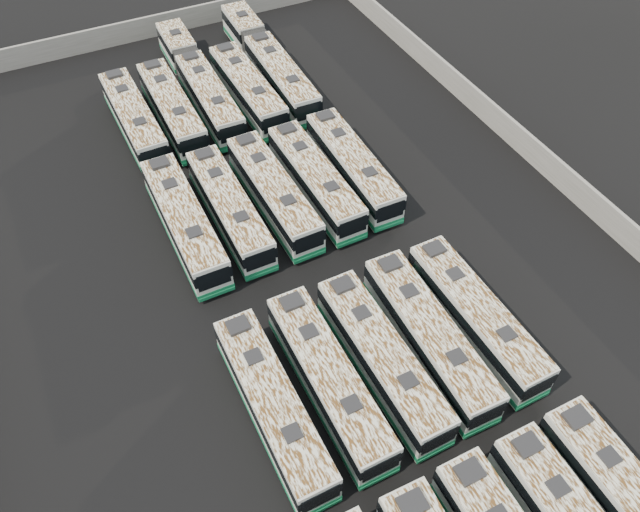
{
  "coord_description": "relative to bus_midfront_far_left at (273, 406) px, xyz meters",
  "views": [
    {
      "loc": [
        -10.71,
        -24.8,
        32.96
      ],
      "look_at": [
        1.68,
        0.19,
        1.6
      ],
      "focal_mm": 35.0,
      "sensor_mm": 36.0,
      "label": 1
    }
  ],
  "objects": [
    {
      "name": "ground",
      "position": [
        5.61,
        8.7,
        -1.69
      ],
      "size": [
        140.0,
        140.0,
        0.0
      ],
      "primitive_type": "plane",
      "color": "black",
      "rests_on": "ground"
    },
    {
      "name": "perimeter_wall",
      "position": [
        5.61,
        8.7,
        -0.59
      ],
      "size": [
        45.2,
        73.2,
        2.2
      ],
      "color": "slate",
      "rests_on": "ground"
    },
    {
      "name": "bus_midfront_far_left",
      "position": [
        0.0,
        0.0,
        0.0
      ],
      "size": [
        2.55,
        11.76,
        3.31
      ],
      "rotation": [
        0.0,
        0.0,
        0.01
      ],
      "color": "#BBBDB6",
      "rests_on": "ground"
    },
    {
      "name": "bus_midfront_left",
      "position": [
        3.5,
        0.1,
        0.02
      ],
      "size": [
        2.53,
        11.89,
        3.35
      ],
      "rotation": [
        0.0,
        0.0,
        0.0
      ],
      "color": "#BBBDB6",
      "rests_on": "ground"
    },
    {
      "name": "bus_midfront_center",
      "position": [
        6.91,
        -0.03,
        0.0
      ],
      "size": [
        2.65,
        11.82,
        3.32
      ],
      "rotation": [
        0.0,
        0.0,
        0.01
      ],
      "color": "#BBBDB6",
      "rests_on": "ground"
    },
    {
      "name": "bus_midfront_right",
      "position": [
        10.22,
        0.06,
        0.03
      ],
      "size": [
        2.79,
        12.01,
        3.37
      ],
      "rotation": [
        0.0,
        0.0,
        -0.02
      ],
      "color": "#BBBDB6",
      "rests_on": "ground"
    },
    {
      "name": "bus_midfront_far_right",
      "position": [
        13.66,
        0.05,
        -0.01
      ],
      "size": [
        2.65,
        11.71,
        3.29
      ],
      "rotation": [
        0.0,
        0.0,
        0.02
      ],
      "color": "#BBBDB6",
      "rests_on": "ground"
    },
    {
      "name": "bus_midback_far_left",
      "position": [
        0.09,
        15.85,
        0.07
      ],
      "size": [
        2.61,
        12.26,
        3.45
      ],
      "rotation": [
        0.0,
        0.0,
        0.0
      ],
      "color": "#BBBDB6",
      "rests_on": "ground"
    },
    {
      "name": "bus_midback_left",
      "position": [
        3.46,
        15.84,
        -0.01
      ],
      "size": [
        2.49,
        11.68,
        3.29
      ],
      "rotation": [
        0.0,
        0.0,
        0.0
      ],
      "color": "#BBBDB6",
      "rests_on": "ground"
    },
    {
      "name": "bus_midback_center",
      "position": [
        6.95,
        15.91,
        0.02
      ],
      "size": [
        2.72,
        11.92,
        3.35
      ],
      "rotation": [
        0.0,
        0.0,
        0.02
      ],
      "color": "#BBBDB6",
      "rests_on": "ground"
    },
    {
      "name": "bus_midback_right",
      "position": [
        10.33,
        15.84,
        0.0
      ],
      "size": [
        2.64,
        11.79,
        3.31
      ],
      "rotation": [
        0.0,
        0.0,
        0.01
      ],
      "color": "#BBBDB6",
      "rests_on": "ground"
    },
    {
      "name": "bus_midback_far_right",
      "position": [
        13.63,
        16.0,
        0.01
      ],
      "size": [
        2.72,
        11.84,
        3.32
      ],
      "rotation": [
        0.0,
        0.0,
        -0.02
      ],
      "color": "#BBBDB6",
      "rests_on": "ground"
    },
    {
      "name": "bus_back_far_left",
      "position": [
        0.13,
        29.41,
        0.02
      ],
      "size": [
        2.74,
        11.92,
        3.35
      ],
      "rotation": [
        0.0,
        0.0,
        0.02
      ],
      "color": "#BBBDB6",
      "rests_on": "ground"
    },
    {
      "name": "bus_back_left",
      "position": [
        3.42,
        29.36,
        0.03
      ],
      "size": [
        2.55,
        11.98,
        3.37
      ],
      "rotation": [
        0.0,
        0.0,
        -0.0
      ],
      "color": "#BBBDB6",
      "rests_on": "ground"
    },
    {
      "name": "bus_back_center",
      "position": [
        6.88,
        32.58,
        -0.0
      ],
      "size": [
        2.83,
        18.29,
        3.31
      ],
      "rotation": [
        0.0,
        0.0,
        -0.02
      ],
      "color": "#BBBDB6",
      "rests_on": "ground"
    },
    {
      "name": "bus_back_right",
      "position": [
        10.26,
        29.19,
        0.04
      ],
      "size": [
        2.69,
        12.07,
        3.39
      ],
      "rotation": [
        0.0,
        0.0,
        0.01
      ],
      "color": "#BBBDB6",
      "rests_on": "ground"
    },
    {
      "name": "bus_back_far_right",
      "position": [
        13.72,
        32.72,
        0.04
      ],
      "size": [
        3.03,
        18.8,
        3.4
      ],
      "rotation": [
        0.0,
        0.0,
        -0.03
      ],
      "color": "#BBBDB6",
      "rests_on": "ground"
    }
  ]
}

